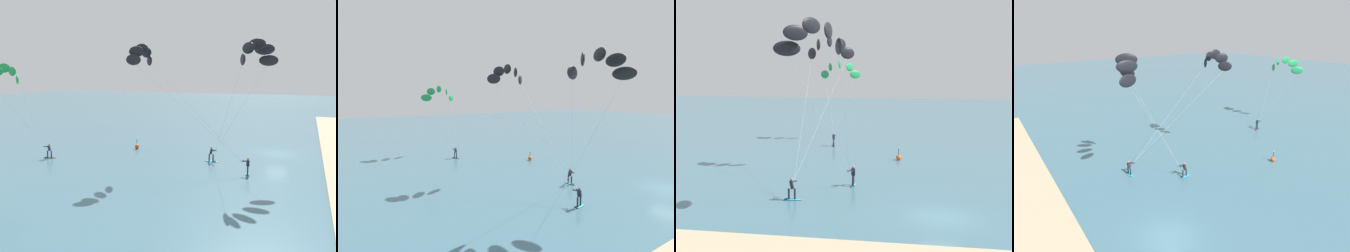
% 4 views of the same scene
% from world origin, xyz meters
% --- Properties ---
extents(ground_plane, '(240.00, 240.00, 0.00)m').
position_xyz_m(ground_plane, '(0.00, 0.00, 0.00)').
color(ground_plane, '#426B7A').
extents(kitesurfer_nearshore, '(4.85, 12.54, 12.77)m').
position_xyz_m(kitesurfer_nearshore, '(-9.95, 12.82, 11.12)').
color(kitesurfer_nearshore, '#23ADD1').
rests_on(kitesurfer_nearshore, ground).
extents(kitesurfer_mid_water, '(5.58, 7.53, 13.02)m').
position_xyz_m(kitesurfer_mid_water, '(-8.82, 1.87, 11.31)').
color(kitesurfer_mid_water, '#23ADD1').
rests_on(kitesurfer_mid_water, ground).
extents(kitesurfer_far_out, '(5.74, 7.54, 10.85)m').
position_xyz_m(kitesurfer_far_out, '(-11.77, 30.00, 9.24)').
color(kitesurfer_far_out, '#333338').
rests_on(kitesurfer_far_out, ground).
extents(marker_buoy, '(0.56, 0.56, 1.38)m').
position_xyz_m(marker_buoy, '(-3.28, 17.25, 0.30)').
color(marker_buoy, '#EA5119').
rests_on(marker_buoy, ground).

